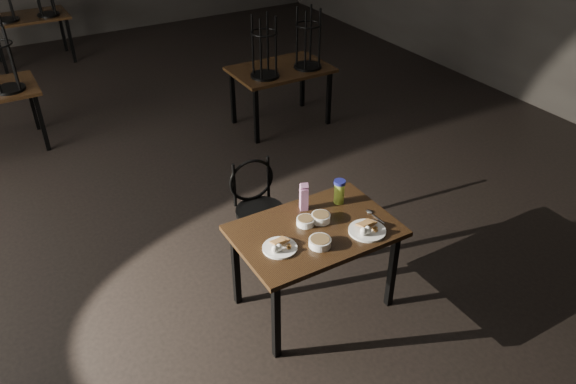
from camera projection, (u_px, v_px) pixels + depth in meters
main_table at (315, 237)px, 4.21m from camera, size 1.20×0.80×0.75m
plate_left at (280, 246)px, 3.95m from camera, size 0.25×0.25×0.08m
plate_right at (367, 229)px, 4.12m from camera, size 0.28×0.28×0.09m
bowl_near at (305, 221)px, 4.19m from camera, size 0.14×0.14×0.05m
bowl_far at (321, 217)px, 4.23m from camera, size 0.15×0.15×0.06m
bowl_big at (320, 242)px, 3.98m from camera, size 0.16×0.16×0.06m
juice_carton at (304, 197)px, 4.32m from camera, size 0.08×0.08×0.24m
water_bottle at (339, 191)px, 4.40m from camera, size 0.11×0.11×0.20m
spoon at (371, 213)px, 4.32m from camera, size 0.05×0.21×0.01m
bentwood_chair at (257, 202)px, 4.86m from camera, size 0.43×0.42×0.89m
bg_table_right at (282, 69)px, 6.89m from camera, size 1.20×0.80×1.48m
bg_table_far at (27, 16)px, 8.78m from camera, size 1.20×0.80×1.48m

